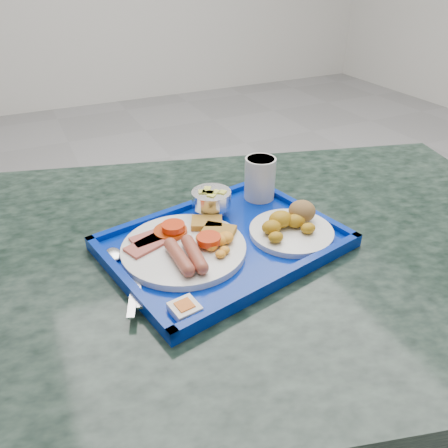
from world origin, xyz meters
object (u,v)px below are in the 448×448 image
(main_plate, at_px, (187,245))
(tray, at_px, (224,243))
(table, at_px, (241,320))
(bread_plate, at_px, (292,225))
(juice_cup, at_px, (260,177))
(fruit_bowl, at_px, (211,199))

(main_plate, bearing_deg, tray, -0.49)
(table, relative_size, main_plate, 6.40)
(bread_plate, bearing_deg, main_plate, 171.62)
(bread_plate, bearing_deg, juice_cup, 84.33)
(main_plate, bearing_deg, fruit_bowl, 46.84)
(bread_plate, height_order, fruit_bowl, fruit_bowl)
(table, relative_size, fruit_bowl, 18.05)
(fruit_bowl, bearing_deg, bread_plate, -49.37)
(table, relative_size, bread_plate, 8.98)
(table, relative_size, tray, 3.05)
(table, height_order, bread_plate, bread_plate)
(fruit_bowl, bearing_deg, tray, -100.99)
(tray, relative_size, juice_cup, 5.10)
(bread_plate, distance_m, fruit_bowl, 0.18)
(juice_cup, bearing_deg, main_plate, -150.74)
(main_plate, distance_m, bread_plate, 0.22)
(main_plate, xyz_separation_m, juice_cup, (0.23, 0.13, 0.04))
(main_plate, height_order, bread_plate, bread_plate)
(tray, height_order, fruit_bowl, fruit_bowl)
(table, relative_size, juice_cup, 15.58)
(tray, distance_m, bread_plate, 0.14)
(main_plate, distance_m, fruit_bowl, 0.15)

